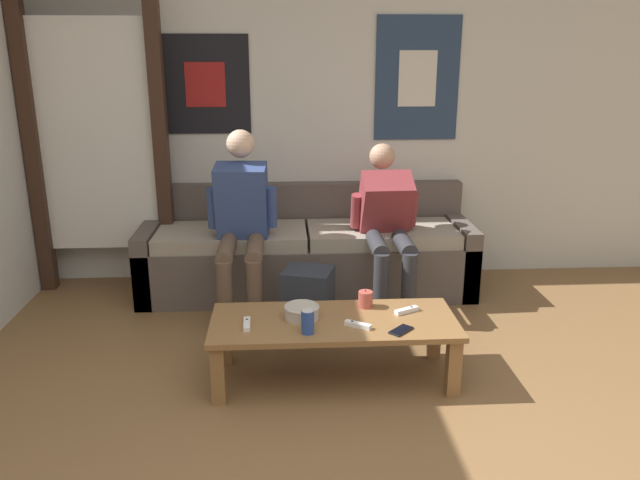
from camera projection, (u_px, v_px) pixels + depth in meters
name	position (u px, v px, depth m)	size (l,w,h in m)	color
wall_back	(315.00, 112.00, 4.68)	(10.00, 0.07, 2.55)	silver
door_frame	(95.00, 128.00, 4.40)	(1.00, 0.10, 2.15)	#382319
couch	(307.00, 254.00, 4.62)	(2.40, 0.72, 0.75)	#564C47
coffee_table	(334.00, 329.00, 3.34)	(1.31, 0.53, 0.35)	olive
person_seated_adult	(241.00, 220.00, 4.10)	(0.47, 0.87, 1.22)	brown
person_seated_teen	(387.00, 221.00, 4.24)	(0.47, 0.94, 1.10)	#2D2D33
backpack	(308.00, 302.00, 3.93)	(0.36, 0.36, 0.41)	#282D38
ceramic_bowl	(302.00, 311.00, 3.33)	(0.19, 0.19, 0.07)	#B7B2A8
pillar_candle	(365.00, 299.00, 3.47)	(0.08, 0.08, 0.10)	#B24C42
drink_can_blue	(308.00, 322.00, 3.15)	(0.07, 0.07, 0.12)	#28479E
game_controller_near_left	(407.00, 310.00, 3.41)	(0.14, 0.10, 0.03)	white
game_controller_near_right	(247.00, 324.00, 3.24)	(0.04, 0.15, 0.03)	white
game_controller_far_center	(358.00, 325.00, 3.23)	(0.14, 0.10, 0.03)	white
cell_phone	(401.00, 330.00, 3.18)	(0.14, 0.14, 0.01)	black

